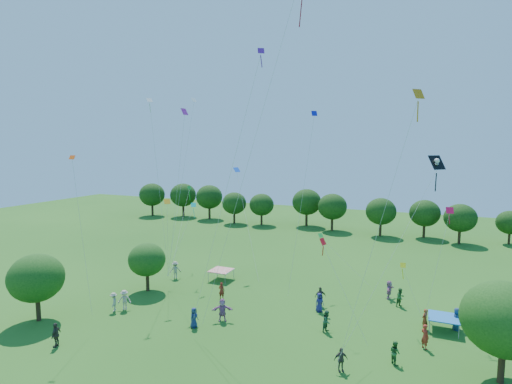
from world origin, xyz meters
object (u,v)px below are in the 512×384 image
at_px(near_tree_west, 36,278).
at_px(pirate_kite, 434,168).
at_px(near_tree_north, 147,260).
at_px(tent_blue, 444,317).
at_px(near_tree_east, 505,319).
at_px(red_high_kite, 283,42).
at_px(tent_red_stripe, 221,270).

relative_size(near_tree_west, pirate_kite, 0.45).
relative_size(near_tree_north, tent_blue, 2.17).
bearing_deg(near_tree_north, near_tree_west, -112.78).
height_order(near_tree_north, near_tree_east, near_tree_east).
bearing_deg(near_tree_east, tent_blue, 115.19).
distance_m(near_tree_west, near_tree_east, 33.53).
relative_size(near_tree_north, pirate_kite, 0.39).
relative_size(near_tree_west, near_tree_east, 0.89).
xyz_separation_m(near_tree_east, red_high_kite, (-13.26, -2.11, 16.64)).
relative_size(near_tree_north, tent_red_stripe, 2.17).
distance_m(near_tree_north, red_high_kite, 24.57).
bearing_deg(near_tree_east, near_tree_north, 172.04).
bearing_deg(tent_blue, near_tree_north, -175.44).
bearing_deg(red_high_kite, near_tree_west, -171.97).
bearing_deg(tent_blue, red_high_kite, -141.13).
distance_m(near_tree_north, near_tree_east, 29.67).
xyz_separation_m(near_tree_north, red_high_kite, (16.11, -6.22, 17.48)).
xyz_separation_m(near_tree_east, pirate_kite, (-4.21, 0.42, 8.80)).
xyz_separation_m(near_tree_east, tent_blue, (-2.92, 6.22, -2.94)).
relative_size(near_tree_north, red_high_kite, 0.20).
distance_m(near_tree_east, tent_red_stripe, 26.35).
height_order(tent_red_stripe, pirate_kite, pirate_kite).
xyz_separation_m(tent_blue, red_high_kite, (-10.33, -8.33, 19.59)).
bearing_deg(near_tree_east, pirate_kite, 174.32).
xyz_separation_m(tent_red_stripe, tent_blue, (21.35, -3.60, 0.00)).
xyz_separation_m(near_tree_west, near_tree_east, (33.16, 4.92, 0.40)).
xyz_separation_m(near_tree_north, tent_red_stripe, (5.10, 5.71, -2.11)).
bearing_deg(tent_red_stripe, red_high_kite, -47.30).
distance_m(near_tree_north, tent_blue, 26.61).
bearing_deg(tent_red_stripe, near_tree_north, -131.77).
bearing_deg(tent_blue, pirate_kite, -102.56).
bearing_deg(tent_blue, near_tree_west, -159.78).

